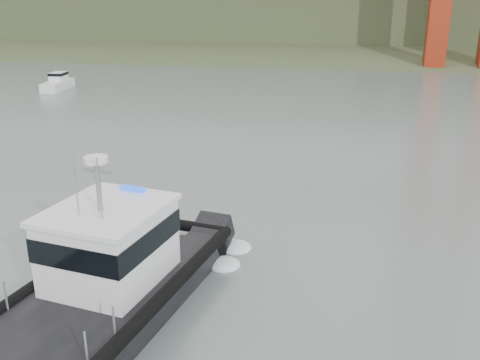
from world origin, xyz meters
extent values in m
plane|color=#546360|center=(0.00, 0.00, 0.00)|extent=(400.00, 400.00, 0.00)
cube|color=#354728|center=(0.00, 92.00, 0.00)|extent=(500.00, 44.72, 16.25)
cube|color=#354728|center=(0.00, 120.00, 6.00)|extent=(500.00, 70.00, 18.00)
cube|color=black|center=(-4.69, 1.09, 0.48)|extent=(3.55, 12.70, 1.38)
cube|color=black|center=(-1.63, 0.58, 0.48)|extent=(3.55, 12.70, 1.38)
cube|color=black|center=(-3.25, 0.27, 1.03)|extent=(6.32, 11.51, 0.29)
cube|color=white|center=(-3.07, 1.40, 2.49)|extent=(4.08, 4.64, 2.64)
cube|color=black|center=(-3.07, 1.40, 2.97)|extent=(4.16, 4.72, 0.86)
cube|color=white|center=(-3.07, 1.40, 3.90)|extent=(4.34, 4.91, 0.18)
cylinder|color=gray|center=(-3.12, 1.06, 4.84)|extent=(0.18, 0.18, 2.07)
cylinder|color=white|center=(-3.12, 1.06, 5.82)|extent=(0.80, 0.80, 0.21)
cube|color=white|center=(-30.11, 45.76, 0.50)|extent=(2.55, 6.13, 1.19)
cube|color=white|center=(-30.16, 46.26, 1.49)|extent=(1.81, 2.53, 1.19)
cube|color=black|center=(-30.16, 46.26, 1.89)|extent=(1.87, 2.58, 0.35)
cylinder|color=gray|center=(-30.11, 45.76, 2.59)|extent=(0.08, 0.08, 1.19)
camera|label=1|loc=(4.90, -14.66, 10.96)|focal=40.00mm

